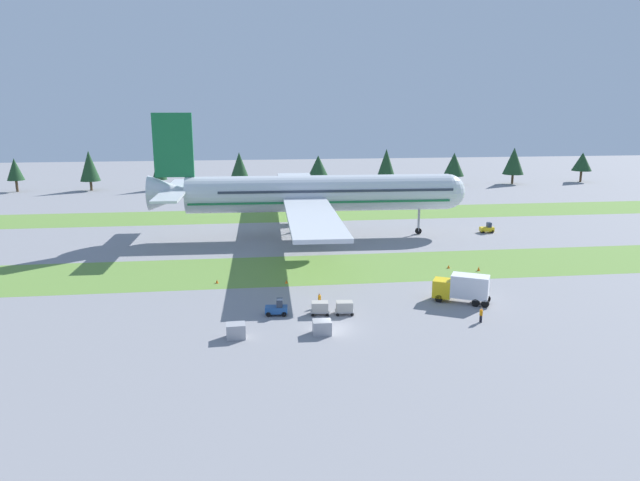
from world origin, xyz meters
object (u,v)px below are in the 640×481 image
ground_crew_marshaller (481,314)px  uld_container_0 (236,331)px  ground_crew_loader (319,300)px  taxiway_marker_3 (286,282)px  pushback_tractor (487,228)px  taxiway_marker_0 (217,281)px  uld_container_1 (322,327)px  airliner (311,193)px  cargo_dolly_lead (320,307)px  baggage_tug (277,308)px  cargo_dolly_second (344,307)px  taxiway_marker_1 (479,269)px  catering_truck (462,287)px  taxiway_marker_2 (449,267)px

ground_crew_marshaller → uld_container_0: 27.49m
ground_crew_loader → taxiway_marker_3: (-3.34, 10.06, -0.69)m
pushback_tractor → taxiway_marker_0: pushback_tractor is taller
uld_container_0 → uld_container_1: uld_container_0 is taller
uld_container_1 → taxiway_marker_3: size_ratio=3.92×
uld_container_0 → uld_container_1: bearing=-0.2°
airliner → uld_container_1: 47.87m
cargo_dolly_lead → taxiway_marker_3: 13.04m
ground_crew_loader → taxiway_marker_0: (-12.84, 11.29, -0.69)m
baggage_tug → cargo_dolly_second: 7.93m
ground_crew_loader → airliner: bearing=-169.3°
pushback_tractor → baggage_tug: bearing=134.8°
pushback_tractor → taxiway_marker_1: bearing=156.3°
baggage_tug → ground_crew_loader: size_ratio=1.55×
catering_truck → taxiway_marker_1: bearing=-2.0°
cargo_dolly_lead → taxiway_marker_1: bearing=-54.2°
airliner → pushback_tractor: airliner is taller
taxiway_marker_3 → baggage_tug: bearing=-99.1°
catering_truck → pushback_tractor: catering_truck is taller
cargo_dolly_lead → cargo_dolly_second: 2.90m
uld_container_1 → taxiway_marker_0: uld_container_1 is taller
baggage_tug → cargo_dolly_lead: (5.01, -0.44, 0.10)m
cargo_dolly_second → taxiway_marker_3: 14.23m
ground_crew_loader → uld_container_1: 8.53m
cargo_dolly_lead → uld_container_0: 11.32m
catering_truck → taxiway_marker_1: (7.58, 13.20, -1.61)m
taxiway_marker_1 → taxiway_marker_2: bearing=154.9°
ground_crew_marshaller → cargo_dolly_second: bearing=61.9°
cargo_dolly_lead → taxiway_marker_3: (-3.05, 12.66, -0.66)m
uld_container_0 → taxiway_marker_2: size_ratio=3.77×
catering_truck → uld_container_1: catering_truck is taller
cargo_dolly_lead → uld_container_1: 5.91m
pushback_tractor → uld_container_0: 65.98m
taxiway_marker_2 → pushback_tractor: bearing=55.7°
baggage_tug → taxiway_marker_1: bearing=-59.1°
ground_crew_loader → taxiway_marker_3: ground_crew_loader is taller
cargo_dolly_lead → catering_truck: 18.25m
taxiway_marker_2 → ground_crew_loader: bearing=-145.8°
baggage_tug → catering_truck: bearing=-80.9°
ground_crew_loader → taxiway_marker_0: bearing=-115.8°
catering_truck → taxiway_marker_0: 32.89m
cargo_dolly_second → uld_container_1: cargo_dolly_second is taller
airliner → taxiway_marker_3: 30.38m
baggage_tug → taxiway_marker_1: size_ratio=3.99×
cargo_dolly_second → ground_crew_marshaller: bearing=-101.9°
cargo_dolly_second → taxiway_marker_3: size_ratio=4.56×
cargo_dolly_second → taxiway_marker_0: cargo_dolly_second is taller
ground_crew_marshaller → uld_container_0: bearing=81.1°
ground_crew_marshaller → taxiway_marker_1: size_ratio=2.57×
ground_crew_marshaller → taxiway_marker_0: (-30.34, 18.67, -0.69)m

